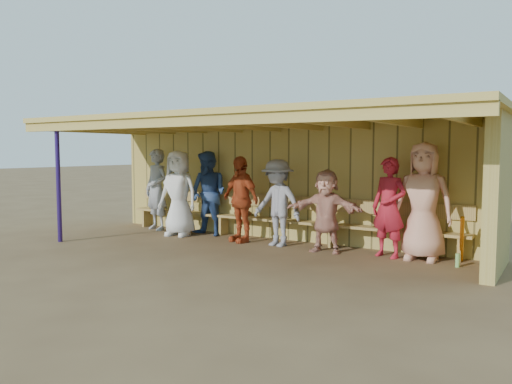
# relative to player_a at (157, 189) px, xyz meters

# --- Properties ---
(ground) EXTENTS (90.00, 90.00, 0.00)m
(ground) POSITION_rel_player_a_xyz_m (3.03, -0.81, -0.94)
(ground) COLOR brown
(ground) RESTS_ON ground
(player_a) EXTENTS (0.77, 0.59, 1.89)m
(player_a) POSITION_rel_player_a_xyz_m (0.00, 0.00, 0.00)
(player_a) COLOR #95989E
(player_a) RESTS_ON ground
(player_b) EXTENTS (0.98, 0.71, 1.85)m
(player_b) POSITION_rel_player_a_xyz_m (0.97, -0.34, -0.02)
(player_b) COLOR white
(player_b) RESTS_ON ground
(player_c) EXTENTS (0.94, 0.75, 1.83)m
(player_c) POSITION_rel_player_a_xyz_m (1.52, 0.00, -0.03)
(player_c) COLOR navy
(player_c) RESTS_ON ground
(player_d) EXTENTS (1.10, 0.71, 1.74)m
(player_d) POSITION_rel_player_a_xyz_m (2.52, -0.24, -0.08)
(player_d) COLOR #B7431D
(player_d) RESTS_ON ground
(player_e) EXTENTS (1.16, 0.78, 1.68)m
(player_e) POSITION_rel_player_a_xyz_m (3.38, -0.23, -0.11)
(player_e) COLOR gray
(player_e) RESTS_ON ground
(player_f) EXTENTS (1.44, 0.60, 1.51)m
(player_f) POSITION_rel_player_a_xyz_m (4.42, -0.29, -0.19)
(player_f) COLOR tan
(player_f) RESTS_ON ground
(player_g) EXTENTS (0.72, 0.57, 1.74)m
(player_g) POSITION_rel_player_a_xyz_m (5.52, -0.10, -0.08)
(player_g) COLOR #AB1B2A
(player_g) RESTS_ON ground
(player_h) EXTENTS (0.99, 0.65, 1.99)m
(player_h) POSITION_rel_player_a_xyz_m (6.07, 0.00, 0.05)
(player_h) COLOR tan
(player_h) RESTS_ON ground
(dugout_structure) EXTENTS (8.80, 3.20, 2.50)m
(dugout_structure) POSITION_rel_player_a_xyz_m (3.42, -0.12, 0.75)
(dugout_structure) COLOR tan
(dugout_structure) RESTS_ON ground
(bench) EXTENTS (7.60, 0.34, 0.93)m
(bench) POSITION_rel_player_a_xyz_m (3.03, 0.31, -0.42)
(bench) COLOR tan
(bench) RESTS_ON ground
(dugout_equipment) EXTENTS (6.35, 0.62, 0.80)m
(dugout_equipment) POSITION_rel_player_a_xyz_m (2.56, 0.18, -0.45)
(dugout_equipment) COLOR orange
(dugout_equipment) RESTS_ON ground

